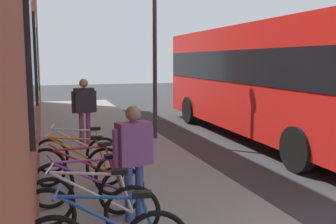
% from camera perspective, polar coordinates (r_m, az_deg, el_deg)
% --- Properties ---
extents(ground, '(60.00, 60.00, 0.00)m').
position_cam_1_polar(ground, '(9.36, 10.52, -7.18)').
color(ground, '#2D2D30').
extents(sidewalk_pavement, '(24.00, 3.50, 0.12)m').
position_cam_1_polar(sidewalk_pavement, '(10.33, -8.60, -5.38)').
color(sidewalk_pavement, gray).
rests_on(sidewalk_pavement, ground).
extents(bicycle_far_end, '(0.56, 1.74, 0.97)m').
position_cam_1_polar(bicycle_far_end, '(5.05, -11.37, -14.32)').
color(bicycle_far_end, black).
rests_on(bicycle_far_end, sidewalk_pavement).
extents(bicycle_beside_lamp, '(0.50, 1.76, 0.97)m').
position_cam_1_polar(bicycle_beside_lamp, '(5.65, -11.84, -11.89)').
color(bicycle_beside_lamp, black).
rests_on(bicycle_beside_lamp, sidewalk_pavement).
extents(bicycle_mid_rack, '(0.62, 1.72, 0.97)m').
position_cam_1_polar(bicycle_mid_rack, '(6.40, -12.23, -9.54)').
color(bicycle_mid_rack, black).
rests_on(bicycle_mid_rack, sidewalk_pavement).
extents(bicycle_leaning_wall, '(0.63, 1.72, 0.97)m').
position_cam_1_polar(bicycle_leaning_wall, '(7.14, -13.39, -7.75)').
color(bicycle_leaning_wall, black).
rests_on(bicycle_leaning_wall, sidewalk_pavement).
extents(bicycle_by_door, '(0.53, 1.75, 0.97)m').
position_cam_1_polar(bicycle_by_door, '(8.00, -13.24, -6.07)').
color(bicycle_by_door, black).
rests_on(bicycle_by_door, sidewalk_pavement).
extents(city_bus, '(10.55, 2.80, 3.35)m').
position_cam_1_polar(city_bus, '(11.93, 14.29, 5.25)').
color(city_bus, red).
rests_on(city_bus, ground).
extents(pedestrian_by_facade, '(0.34, 0.61, 1.65)m').
position_cam_1_polar(pedestrian_by_facade, '(5.41, -5.13, -5.81)').
color(pedestrian_by_facade, '#334C8C').
rests_on(pedestrian_by_facade, sidewalk_pavement).
extents(pedestrian_near_bus, '(0.31, 0.67, 1.78)m').
position_cam_1_polar(pedestrian_near_bus, '(10.51, -12.32, 1.09)').
color(pedestrian_near_bus, '#723F72').
rests_on(pedestrian_near_bus, sidewalk_pavement).
extents(street_lamp, '(0.28, 0.28, 5.47)m').
position_cam_1_polar(street_lamp, '(11.10, -1.99, 12.66)').
color(street_lamp, '#333338').
rests_on(street_lamp, sidewalk_pavement).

